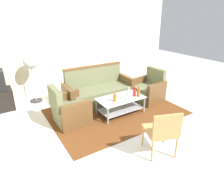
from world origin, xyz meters
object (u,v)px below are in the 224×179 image
at_px(wicker_chair, 163,130).
at_px(bottle_red, 134,93).
at_px(pedestal_fan, 31,65).
at_px(coffee_table, 121,103).
at_px(couch, 98,92).
at_px(bottle_orange, 115,98).
at_px(cup, 130,95).
at_px(armchair_right, 148,90).
at_px(bottle_brown, 138,93).
at_px(bottle_clear, 129,95).
at_px(armchair_left, 69,111).

bearing_deg(wicker_chair, bottle_red, 88.30).
bearing_deg(pedestal_fan, coffee_table, -49.83).
bearing_deg(couch, wicker_chair, 88.45).
bearing_deg(coffee_table, bottle_orange, -159.56).
xyz_separation_m(cup, wicker_chair, (-0.49, -1.52, 0.03)).
height_order(armchair_right, bottle_brown, armchair_right).
distance_m(armchair_right, cup, 0.91).
height_order(bottle_clear, pedestal_fan, pedestal_fan).
bearing_deg(bottle_red, bottle_brown, -46.71).
bearing_deg(armchair_right, bottle_brown, 115.61).
xyz_separation_m(couch, pedestal_fan, (-1.39, 1.00, 0.70)).
xyz_separation_m(bottle_orange, pedestal_fan, (-1.32, 1.90, 0.52)).
xyz_separation_m(bottle_red, bottle_brown, (0.06, -0.07, 0.01)).
bearing_deg(armchair_right, couch, 59.85).
relative_size(couch, coffee_table, 1.65).
height_order(armchair_right, bottle_clear, armchair_right).
xyz_separation_m(armchair_left, cup, (1.39, -0.31, 0.17)).
height_order(armchair_left, cup, armchair_left).
xyz_separation_m(coffee_table, bottle_clear, (0.11, -0.16, 0.25)).
height_order(armchair_right, bottle_orange, armchair_right).
height_order(cup, pedestal_fan, pedestal_fan).
bearing_deg(bottle_brown, coffee_table, 158.61).
bearing_deg(bottle_orange, couch, 85.39).
relative_size(coffee_table, wicker_chair, 1.31).
distance_m(bottle_clear, cup, 0.17).
height_order(couch, bottle_red, couch).
bearing_deg(bottle_brown, bottle_orange, 172.90).
xyz_separation_m(bottle_red, wicker_chair, (-0.60, -1.48, -0.00)).
distance_m(armchair_left, pedestal_fan, 1.76).
bearing_deg(armchair_right, bottle_red, 109.19).
height_order(bottle_brown, cup, bottle_brown).
distance_m(armchair_right, bottle_clear, 1.07).
distance_m(bottle_orange, wicker_chair, 1.49).
xyz_separation_m(bottle_red, cup, (-0.11, 0.04, -0.04)).
bearing_deg(cup, pedestal_fan, 133.28).
height_order(bottle_clear, wicker_chair, wicker_chair).
bearing_deg(bottle_red, bottle_clear, -162.57).
height_order(bottle_orange, pedestal_fan, pedestal_fan).
height_order(coffee_table, wicker_chair, wicker_chair).
bearing_deg(coffee_table, cup, -12.25).
bearing_deg(bottle_brown, couch, 118.93).
distance_m(armchair_right, wicker_chair, 2.26).
relative_size(armchair_left, bottle_brown, 3.44).
bearing_deg(pedestal_fan, bottle_red, -45.57).
bearing_deg(bottle_clear, couch, 104.25).
bearing_deg(pedestal_fan, bottle_orange, -55.17).
bearing_deg(wicker_chair, couch, 107.35).
bearing_deg(pedestal_fan, armchair_left, -76.54).
xyz_separation_m(bottle_clear, pedestal_fan, (-1.64, 1.98, 0.49)).
xyz_separation_m(armchair_right, cup, (-0.85, -0.29, 0.17)).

